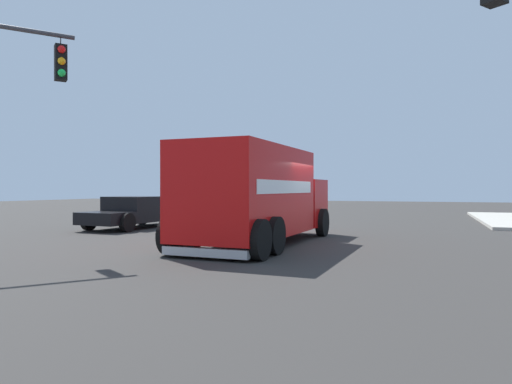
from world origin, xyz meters
name	(u,v)px	position (x,y,z in m)	size (l,w,h in m)	color
ground_plane	(281,242)	(0.00, 0.00, 0.00)	(100.00, 100.00, 0.00)	#33302D
delivery_truck	(258,195)	(0.46, 0.89, 1.52)	(2.98, 7.66, 2.94)	red
pickup_black	(135,211)	(7.57, -2.72, 0.73)	(2.52, 5.31, 1.38)	black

